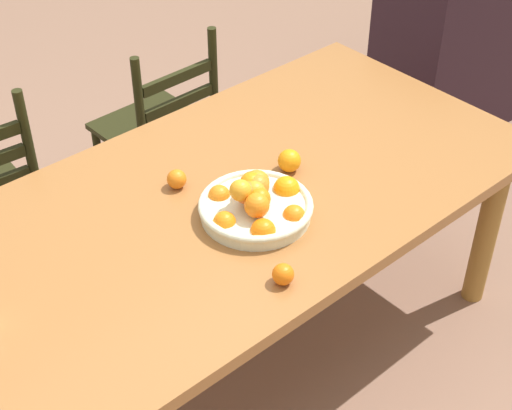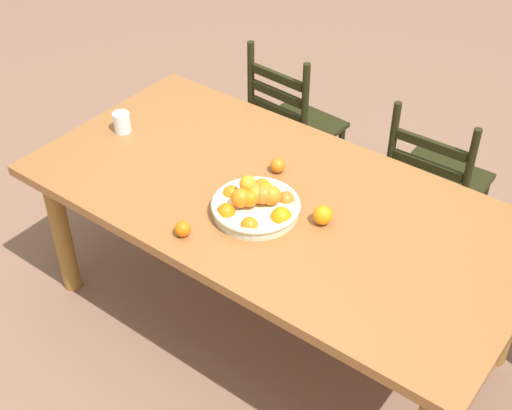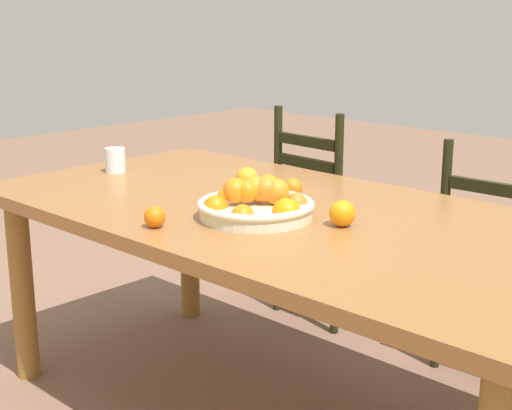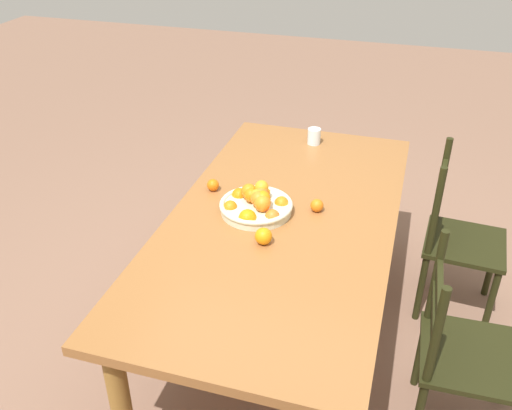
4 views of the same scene
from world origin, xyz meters
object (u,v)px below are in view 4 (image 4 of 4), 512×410
object	(u,v)px
chair_by_cabinet	(463,354)
orange_loose_1	(213,185)
drinking_glass	(314,136)
dining_table	(282,231)
orange_loose_2	(317,205)
chair_near_window	(456,239)
orange_loose_0	(263,236)
fruit_bowl	(256,204)

from	to	relation	value
chair_by_cabinet	orange_loose_1	bearing A→B (deg)	68.24
drinking_glass	dining_table	bearing A→B (deg)	1.77
orange_loose_2	chair_near_window	bearing A→B (deg)	119.82
orange_loose_1	drinking_glass	xyz separation A→B (m)	(-0.70, 0.38, 0.02)
orange_loose_1	drinking_glass	size ratio (longest dim) A/B	0.66
dining_table	orange_loose_2	world-z (taller)	orange_loose_2
chair_near_window	orange_loose_0	xyz separation A→B (m)	(0.73, -0.86, 0.33)
chair_near_window	drinking_glass	size ratio (longest dim) A/B	9.99
dining_table	drinking_glass	bearing A→B (deg)	-178.23
fruit_bowl	orange_loose_0	size ratio (longest dim) A/B	4.59
orange_loose_0	chair_near_window	bearing A→B (deg)	130.20
chair_near_window	fruit_bowl	xyz separation A→B (m)	(0.49, -0.97, 0.33)
chair_near_window	drinking_glass	world-z (taller)	chair_near_window
chair_by_cabinet	orange_loose_1	distance (m)	1.39
orange_loose_1	dining_table	bearing A→B (deg)	70.99
chair_near_window	chair_by_cabinet	xyz separation A→B (m)	(0.82, 0.03, -0.03)
orange_loose_1	orange_loose_2	distance (m)	0.55
chair_near_window	orange_loose_1	size ratio (longest dim) A/B	15.25
chair_near_window	orange_loose_1	xyz separation A→B (m)	(0.35, -1.24, 0.32)
orange_loose_0	orange_loose_1	bearing A→B (deg)	-135.17
fruit_bowl	drinking_glass	size ratio (longest dim) A/B	3.72
dining_table	fruit_bowl	distance (m)	0.18
dining_table	drinking_glass	xyz separation A→B (m)	(-0.84, -0.03, 0.13)
orange_loose_2	fruit_bowl	bearing A→B (deg)	-70.92
chair_by_cabinet	orange_loose_2	bearing A→B (deg)	58.12
fruit_bowl	orange_loose_1	distance (m)	0.31
orange_loose_0	orange_loose_2	bearing A→B (deg)	152.98
dining_table	chair_near_window	world-z (taller)	chair_near_window
dining_table	chair_by_cabinet	size ratio (longest dim) A/B	2.33
dining_table	orange_loose_0	bearing A→B (deg)	-6.29
chair_by_cabinet	fruit_bowl	bearing A→B (deg)	70.26
chair_by_cabinet	orange_loose_2	world-z (taller)	chair_by_cabinet
drinking_glass	chair_by_cabinet	bearing A→B (deg)	37.18
chair_near_window	chair_by_cabinet	distance (m)	0.82
orange_loose_0	dining_table	bearing A→B (deg)	173.71
chair_near_window	fruit_bowl	distance (m)	1.13
orange_loose_0	chair_by_cabinet	bearing A→B (deg)	83.96
drinking_glass	chair_near_window	bearing A→B (deg)	67.97
dining_table	fruit_bowl	xyz separation A→B (m)	(0.00, -0.13, 0.13)
chair_by_cabinet	orange_loose_0	size ratio (longest dim) A/B	11.66
dining_table	orange_loose_2	xyz separation A→B (m)	(-0.09, 0.14, 0.12)
dining_table	orange_loose_2	distance (m)	0.21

